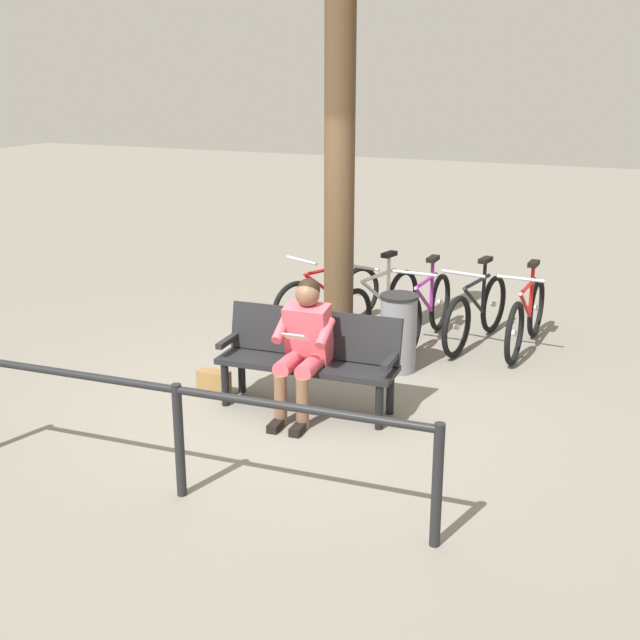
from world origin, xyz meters
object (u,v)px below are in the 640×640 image
bench (310,353)px  bicycle_orange (426,311)px  handbag (214,383)px  bicycle_silver (379,305)px  bicycle_green (476,312)px  litter_bin (398,333)px  bicycle_purple (328,299)px  person_reading (304,342)px  tree_trunk (340,163)px  bicycle_red (526,317)px

bench → bicycle_orange: size_ratio=0.96×
handbag → bicycle_silver: (-0.83, -2.28, 0.24)m
bench → bicycle_green: 2.50m
handbag → bicycle_orange: (-1.37, -2.25, 0.24)m
bicycle_orange → bicycle_silver: 0.55m
litter_bin → bicycle_purple: bearing=-40.3°
handbag → litter_bin: (-1.36, -1.30, 0.28)m
person_reading → bicycle_green: size_ratio=0.72×
person_reading → litter_bin: bearing=-110.2°
tree_trunk → bicycle_purple: (0.47, -0.85, -1.66)m
bench → bicycle_orange: (-0.45, -2.13, -0.15)m
person_reading → litter_bin: 1.43m
person_reading → bicycle_silver: person_reading is taller
bicycle_purple → litter_bin: bearing=73.7°
bicycle_purple → person_reading: bearing=41.7°
bicycle_red → bicycle_orange: size_ratio=1.00×
person_reading → handbag: 1.09m
bicycle_red → bicycle_silver: same height
person_reading → tree_trunk: 2.03m
bicycle_red → bicycle_silver: bearing=-80.7°
tree_trunk → bicycle_red: bearing=-150.2°
handbag → bicycle_red: bicycle_red is taller
bicycle_red → bicycle_purple: (2.23, 0.16, 0.00)m
bicycle_orange → bicycle_silver: bearing=-90.2°
bicycle_green → bicycle_silver: bearing=-72.1°
bicycle_silver → bench: bearing=15.8°
bicycle_silver → litter_bin: bearing=42.1°
bench → bicycle_red: 2.78m
handbag → tree_trunk: (-0.66, -1.44, 1.90)m
bicycle_orange → person_reading: bearing=-8.1°
handbag → bicycle_orange: size_ratio=0.18×
tree_trunk → bench: bearing=101.0°
bench → bicycle_orange: bicycle_orange is taller
bicycle_orange → bicycle_red: bearing=103.5°
person_reading → bicycle_green: (-0.95, -2.46, -0.31)m
litter_bin → bicycle_purple: (1.17, -0.99, -0.04)m
bicycle_green → litter_bin: bearing=-15.2°
bicycle_purple → bicycle_silver: bearing=112.8°
person_reading → tree_trunk: tree_trunk is taller
tree_trunk → bicycle_orange: bearing=-131.2°
litter_bin → bicycle_purple: size_ratio=0.50×
bicycle_red → bicycle_green: (0.53, 0.03, 0.00)m
handbag → bicycle_orange: bearing=-121.4°
person_reading → bicycle_red: 2.92m
handbag → bicycle_silver: bicycle_silver is taller
bicycle_red → bicycle_orange: 1.07m
tree_trunk → bicycle_green: tree_trunk is taller
litter_bin → bicycle_orange: (-0.01, -0.95, -0.04)m
bench → bicycle_orange: bearing=-104.6°
bicycle_green → bicycle_purple: 1.70m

